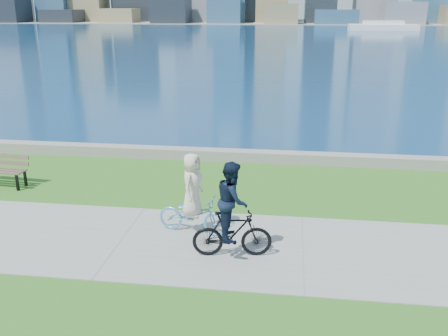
# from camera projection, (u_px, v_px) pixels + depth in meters

# --- Properties ---
(ground) EXTENTS (320.00, 320.00, 0.00)m
(ground) POSITION_uv_depth(u_px,v_px,m) (122.00, 240.00, 11.12)
(ground) COLOR #2A641A
(ground) RESTS_ON ground
(concrete_path) EXTENTS (80.00, 3.50, 0.02)m
(concrete_path) POSITION_uv_depth(u_px,v_px,m) (122.00, 239.00, 11.11)
(concrete_path) COLOR gray
(concrete_path) RESTS_ON ground
(seawall) EXTENTS (90.00, 0.50, 0.35)m
(seawall) POSITION_uv_depth(u_px,v_px,m) (181.00, 153.00, 16.89)
(seawall) COLOR gray
(seawall) RESTS_ON ground
(bay_water) EXTENTS (320.00, 131.00, 0.01)m
(bay_water) POSITION_uv_depth(u_px,v_px,m) (271.00, 36.00, 78.83)
(bay_water) COLOR navy
(bay_water) RESTS_ON ground
(far_shore) EXTENTS (320.00, 30.00, 0.12)m
(far_shore) POSITION_uv_depth(u_px,v_px,m) (281.00, 22.00, 133.35)
(far_shore) COLOR gray
(far_shore) RESTS_ON ground
(ferry_far) EXTENTS (12.99, 3.71, 1.76)m
(ferry_far) POSITION_uv_depth(u_px,v_px,m) (383.00, 26.00, 96.02)
(ferry_far) COLOR white
(ferry_far) RESTS_ON ground
(cyclist_woman) EXTENTS (0.89, 1.75, 1.89)m
(cyclist_woman) POSITION_uv_depth(u_px,v_px,m) (193.00, 204.00, 11.22)
(cyclist_woman) COLOR #59B0D8
(cyclist_woman) RESTS_ON ground
(cyclist_man) EXTENTS (0.70, 1.69, 2.04)m
(cyclist_man) POSITION_uv_depth(u_px,v_px,m) (232.00, 217.00, 10.12)
(cyclist_man) COLOR black
(cyclist_man) RESTS_ON ground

